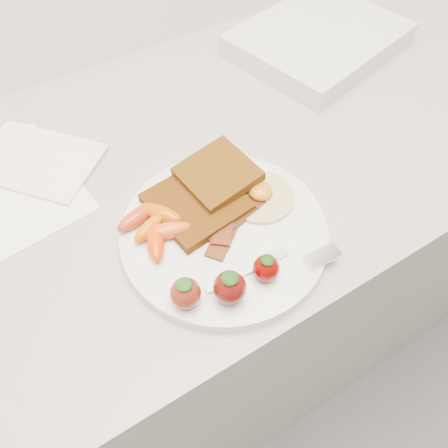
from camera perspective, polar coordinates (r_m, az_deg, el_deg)
counter at (r=1.04m, az=-3.76°, el=-9.55°), size 2.00×0.60×0.90m
plate at (r=0.57m, az=0.00°, el=-1.12°), size 0.27×0.27×0.02m
toast_lower at (r=0.58m, az=-3.60°, el=2.78°), size 0.13×0.13×0.01m
toast_upper at (r=0.60m, az=-0.86°, el=6.58°), size 0.10×0.10×0.02m
fried_egg at (r=0.59m, az=4.77°, el=3.78°), size 0.11×0.11×0.02m
bacon_strips at (r=0.57m, az=0.68°, el=0.45°), size 0.11×0.10×0.01m
baby_carrots at (r=0.56m, az=-9.06°, el=-0.26°), size 0.09×0.10×0.02m
strawberries at (r=0.50m, az=-0.01°, el=-7.87°), size 0.13×0.06×0.05m
fork at (r=0.54m, az=7.52°, el=-5.14°), size 0.17×0.05×0.00m
paper_sheet at (r=0.70m, az=-26.02°, el=4.22°), size 0.19×0.24×0.00m
notepad at (r=0.72m, az=-23.34°, el=7.63°), size 0.21×0.22×0.01m
appliance at (r=0.91m, az=12.22°, el=22.48°), size 0.34×0.30×0.04m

